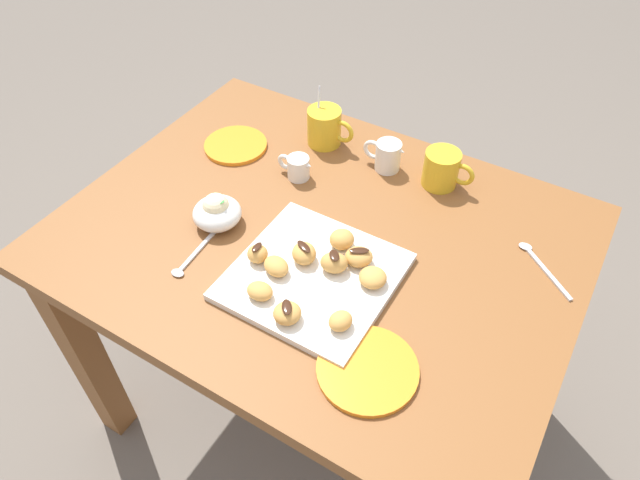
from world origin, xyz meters
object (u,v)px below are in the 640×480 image
Objects in this scene: dining_table at (319,272)px; ice_cream_bowl at (217,212)px; beignet_6 at (260,291)px; beignet_8 at (373,278)px; beignet_9 at (334,263)px; chocolate_sauce_pitcher at (298,166)px; beignet_2 at (287,313)px; beignet_7 at (340,321)px; pastry_plate_square at (314,276)px; saucer_orange_left at (367,369)px; saucer_orange_right at (236,145)px; cream_pitcher_white at (387,155)px; beignet_4 at (342,239)px; beignet_0 at (359,257)px; coffee_mug_mustard_left at (325,126)px; beignet_5 at (304,253)px; beignet_3 at (276,266)px; coffee_mug_mustard_right at (442,168)px; beignet_1 at (258,254)px.

dining_table is 0.27m from ice_cream_bowl.
beignet_8 is (0.17, 0.14, 0.00)m from beignet_6.
beignet_9 reaches higher than beignet_6.
beignet_6 is at bearing -140.29° from beignet_8.
beignet_2 is at bearing -60.09° from chocolate_sauce_pitcher.
dining_table is at bearing 90.00° from beignet_6.
ice_cream_bowl is 2.27× the size of beignet_7.
pastry_plate_square reaches higher than saucer_orange_left.
ice_cream_bowl is 0.28m from saucer_orange_right.
saucer_orange_left is 3.29× the size of beignet_8.
cream_pitcher_white is 2.27× the size of beignet_7.
saucer_orange_left is at bearing -51.51° from beignet_4.
saucer_orange_left is at bearing -45.18° from dining_table.
pastry_plate_square is 1.72× the size of saucer_orange_left.
beignet_0 is at bearing 146.06° from beignet_8.
chocolate_sauce_pitcher is at bearing -84.67° from coffee_mug_mustard_left.
pastry_plate_square is 0.12m from beignet_6.
ice_cream_bowl reaches higher than beignet_7.
beignet_5 is (-0.05, 0.14, 0.00)m from beignet_2.
ice_cream_bowl is 0.31m from beignet_2.
beignet_7 is at bearing -55.14° from beignet_9.
beignet_4 reaches higher than saucer_orange_left.
beignet_3 is 1.21× the size of beignet_7.
beignet_6 is at bearing -68.42° from chocolate_sauce_pitcher.
beignet_3 is (-0.17, -0.43, -0.02)m from coffee_mug_mustard_right.
cream_pitcher_white is at bearing -175.04° from coffee_mug_mustard_right.
ice_cream_bowl is at bearing 162.22° from beignet_3.
beignet_1 is (-0.08, -0.41, -0.01)m from cream_pitcher_white.
coffee_mug_mustard_right is 0.32m from beignet_4.
beignet_7 is (0.14, -0.10, -0.00)m from beignet_5.
saucer_orange_right is at bearing 174.71° from chocolate_sauce_pitcher.
beignet_9 is (-0.03, -0.04, 0.00)m from beignet_0.
pastry_plate_square is 2.13× the size of coffee_mug_mustard_left.
beignet_2 is at bearing -28.05° from ice_cream_bowl.
saucer_orange_right is 0.50m from beignet_0.
beignet_6 is at bearing -90.00° from dining_table.
beignet_7 is (-0.08, 0.05, 0.03)m from saucer_orange_left.
coffee_mug_mustard_right is 0.54m from saucer_orange_left.
beignet_6 is (-0.25, 0.03, 0.03)m from saucer_orange_left.
dining_table is 0.22m from beignet_1.
pastry_plate_square is at bearing 26.46° from beignet_3.
beignet_0 is at bearing -23.87° from beignet_4.
dining_table is 7.53× the size of coffee_mug_mustard_left.
beignet_1 is at bearing 172.44° from beignet_3.
coffee_mug_mustard_right reaches higher than chocolate_sauce_pitcher.
beignet_3 is (-0.07, -0.03, 0.02)m from pastry_plate_square.
pastry_plate_square is 5.49× the size of beignet_0.
coffee_mug_mustard_right is 2.17× the size of beignet_5.
saucer_orange_right is 0.55m from beignet_8.
beignet_0 reaches higher than beignet_3.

